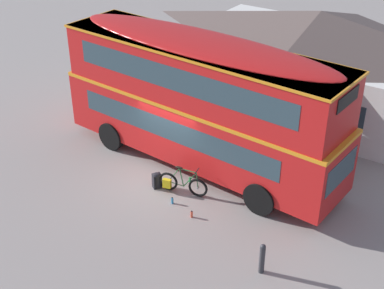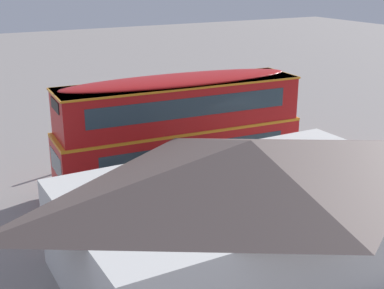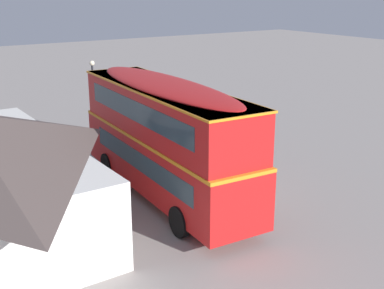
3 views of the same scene
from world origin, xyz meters
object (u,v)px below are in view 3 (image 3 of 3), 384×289
(double_decker_bus, at_px, (165,134))
(touring_bicycle, at_px, (197,175))
(water_bottle_blue_sports, at_px, (207,177))
(street_lamp, at_px, (94,90))
(backpack_on_ground, at_px, (212,182))
(water_bottle_red_squeeze, at_px, (200,170))
(kerb_bollard, at_px, (182,142))

(double_decker_bus, distance_m, touring_bicycle, 3.01)
(water_bottle_blue_sports, distance_m, street_lamp, 9.41)
(touring_bicycle, relative_size, backpack_on_ground, 3.00)
(touring_bicycle, bearing_deg, water_bottle_red_squeeze, -39.95)
(double_decker_bus, xyz_separation_m, backpack_on_ground, (-0.32, -2.10, -2.35))
(touring_bicycle, xyz_separation_m, kerb_bollard, (4.03, -1.79, 0.13))
(touring_bicycle, xyz_separation_m, street_lamp, (9.04, 0.84, 2.33))
(touring_bicycle, relative_size, water_bottle_blue_sports, 7.21)
(water_bottle_red_squeeze, distance_m, kerb_bollard, 3.14)
(double_decker_bus, xyz_separation_m, touring_bicycle, (0.55, -1.90, -2.27))
(street_lamp, bearing_deg, water_bottle_blue_sports, -170.49)
(backpack_on_ground, xyz_separation_m, street_lamp, (9.92, 1.04, 2.40))
(backpack_on_ground, distance_m, water_bottle_blue_sports, 1.11)
(touring_bicycle, bearing_deg, double_decker_bus, 106.23)
(street_lamp, bearing_deg, kerb_bollard, -152.29)
(water_bottle_blue_sports, distance_m, kerb_bollard, 4.10)
(water_bottle_blue_sports, bearing_deg, backpack_on_ground, 155.52)
(kerb_bollard, bearing_deg, backpack_on_ground, 162.08)
(double_decker_bus, relative_size, street_lamp, 2.49)
(backpack_on_ground, bearing_deg, street_lamp, 6.00)
(double_decker_bus, relative_size, water_bottle_red_squeeze, 45.18)
(water_bottle_red_squeeze, bearing_deg, touring_bicycle, 140.05)
(touring_bicycle, bearing_deg, street_lamp, 5.32)
(water_bottle_red_squeeze, xyz_separation_m, street_lamp, (7.99, 1.73, 2.59))
(backpack_on_ground, relative_size, kerb_bollard, 0.59)
(double_decker_bus, xyz_separation_m, street_lamp, (9.59, -1.05, 0.05))
(touring_bicycle, distance_m, water_bottle_blue_sports, 0.71)
(water_bottle_blue_sports, distance_m, water_bottle_red_squeeze, 0.97)
(street_lamp, bearing_deg, backpack_on_ground, -174.00)
(water_bottle_red_squeeze, bearing_deg, water_bottle_blue_sports, 166.14)
(double_decker_bus, distance_m, water_bottle_red_squeeze, 4.09)
(touring_bicycle, relative_size, street_lamp, 0.40)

